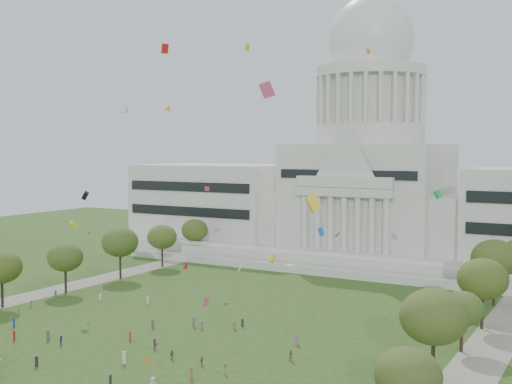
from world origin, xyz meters
TOP-DOWN VIEW (x-y plane):
  - ground at (0.00, 0.00)m, footprint 400.00×400.00m
  - capitol at (0.00, 113.59)m, footprint 160.00×64.50m
  - path_left at (-48.00, 30.00)m, footprint 8.00×160.00m
  - path_right at (48.00, 30.00)m, footprint 8.00×160.00m
  - row_tree_r_1 at (46.22, -1.75)m, footprint 7.58×7.58m
  - row_tree_l_2 at (-45.04, 17.30)m, footprint 8.42×8.42m
  - row_tree_r_2 at (44.17, 17.44)m, footprint 9.55×9.55m
  - row_tree_l_3 at (-44.09, 33.92)m, footprint 8.12×8.12m
  - row_tree_r_3 at (44.40, 34.48)m, footprint 7.01×7.01m
  - row_tree_l_4 at (-44.08, 52.42)m, footprint 9.29×9.29m
  - row_tree_r_4 at (44.76, 50.04)m, footprint 9.19×9.19m
  - row_tree_l_5 at (-45.22, 71.01)m, footprint 8.33×8.33m
  - row_tree_r_5 at (43.49, 70.19)m, footprint 9.82×9.82m
  - row_tree_l_6 at (-46.87, 89.14)m, footprint 8.19×8.19m
  - person_2 at (22.42, 16.74)m, footprint 0.96×0.93m
  - person_3 at (16.68, 6.60)m, footprint 1.10×1.25m
  - person_4 at (5.94, 8.06)m, footprint 0.52×0.93m
  - person_5 at (0.23, 10.99)m, footprint 1.76×1.35m
  - person_8 at (-14.80, 4.88)m, footprint 0.87×0.68m
  - person_9 at (11.51, -3.43)m, footprint 0.87×1.30m
  - person_10 at (11.67, 7.96)m, footprint 0.63×0.96m
  - distant_crowd at (-14.84, 12.68)m, footprint 62.07×41.41m
  - kite_swarm at (1.75, 6.81)m, footprint 76.91×96.59m

SIDE VIEW (x-z plane):
  - ground at x=0.00m, z-range 0.00..0.00m
  - path_left at x=-48.00m, z-range 0.00..0.04m
  - path_right at x=48.00m, z-range 0.00..0.04m
  - person_10 at x=11.67m, z-range 0.00..1.52m
  - person_8 at x=-14.80m, z-range 0.00..1.56m
  - person_4 at x=5.94m, z-range 0.00..1.58m
  - person_2 at x=22.42m, z-range 0.00..1.70m
  - distant_crowd at x=-14.84m, z-range -0.11..1.83m
  - person_3 at x=16.68m, z-range 0.00..1.73m
  - person_5 at x=0.23m, z-range 0.00..1.78m
  - person_9 at x=11.51m, z-range 0.00..1.84m
  - row_tree_r_3 at x=44.40m, z-range 2.09..12.07m
  - row_tree_r_1 at x=46.22m, z-range 2.27..13.04m
  - row_tree_l_3 at x=-44.09m, z-range 2.43..13.98m
  - row_tree_l_6 at x=-46.87m, z-range 2.45..14.09m
  - row_tree_l_5 at x=-45.22m, z-range 2.49..14.34m
  - row_tree_l_2 at x=-45.04m, z-range 2.52..14.49m
  - row_tree_r_4 at x=44.76m, z-range 2.76..15.82m
  - row_tree_l_4 at x=-44.08m, z-range 2.79..16.00m
  - row_tree_r_2 at x=44.17m, z-range 2.87..16.45m
  - row_tree_r_5 at x=43.49m, z-range 2.95..16.91m
  - capitol at x=0.00m, z-range -23.35..67.95m
  - kite_swarm at x=1.75m, z-range -1.69..58.67m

